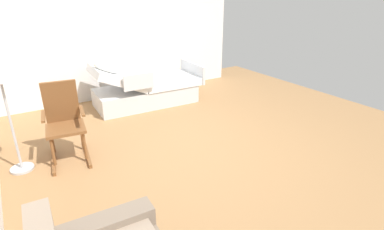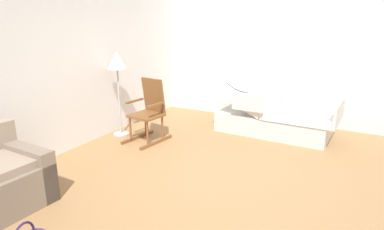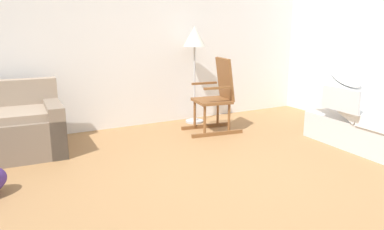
{
  "view_description": "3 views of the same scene",
  "coord_description": "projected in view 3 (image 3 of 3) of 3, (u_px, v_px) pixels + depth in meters",
  "views": [
    {
      "loc": [
        -3.13,
        2.18,
        2.14
      ],
      "look_at": [
        -0.27,
        0.37,
        0.73
      ],
      "focal_mm": 28.48,
      "sensor_mm": 36.0,
      "label": 1
    },
    {
      "loc": [
        -3.59,
        -1.55,
        2.01
      ],
      "look_at": [
        0.13,
        0.43,
        0.79
      ],
      "focal_mm": 31.64,
      "sensor_mm": 36.0,
      "label": 2
    },
    {
      "loc": [
        -1.95,
        -2.87,
        1.5
      ],
      "look_at": [
        -0.21,
        0.36,
        0.63
      ],
      "focal_mm": 35.58,
      "sensor_mm": 36.0,
      "label": 3
    }
  ],
  "objects": [
    {
      "name": "back_wall",
      "position": [
        134.0,
        35.0,
        5.57
      ],
      "size": [
        6.18,
        0.1,
        2.7
      ],
      "primitive_type": "cube",
      "color": "white",
      "rests_on": "ground"
    },
    {
      "name": "floor_lamp",
      "position": [
        195.0,
        43.0,
        5.73
      ],
      "size": [
        0.34,
        0.34,
        1.48
      ],
      "color": "#B2B5BA",
      "rests_on": "ground"
    },
    {
      "name": "ground_plane",
      "position": [
        228.0,
        183.0,
        3.7
      ],
      "size": [
        7.48,
        7.48,
        0.0
      ],
      "primitive_type": "plane",
      "color": "#9E7247"
    },
    {
      "name": "rocking_chair",
      "position": [
        217.0,
        97.0,
        5.4
      ],
      "size": [
        0.82,
        0.57,
        1.05
      ],
      "color": "brown",
      "rests_on": "ground"
    }
  ]
}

